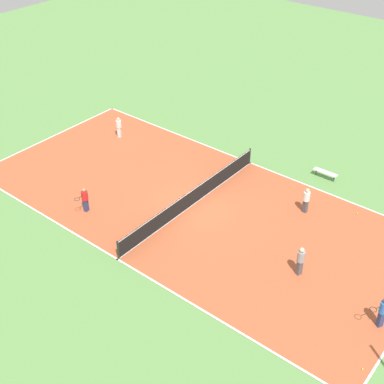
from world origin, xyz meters
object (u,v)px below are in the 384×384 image
at_px(player_coach_red, 85,198).
at_px(tennis_net, 192,197).
at_px(player_near_white, 306,199).
at_px(tennis_ball_left_sideline, 357,213).
at_px(bench, 325,173).
at_px(player_baseline_gray, 301,259).
at_px(player_far_white, 119,126).
at_px(player_near_blue, 383,310).
at_px(tennis_ball_near_net, 363,369).
at_px(tennis_ball_midcourt, 86,191).

bearing_deg(player_coach_red, tennis_net, 125.15).
xyz_separation_m(player_near_white, tennis_ball_left_sideline, (-1.64, 2.35, -0.83)).
distance_m(bench, player_baseline_gray, 8.86).
relative_size(player_far_white, player_coach_red, 0.97).
height_order(player_near_blue, tennis_ball_near_net, player_near_blue).
bearing_deg(player_near_white, tennis_ball_near_net, 142.05).
height_order(player_near_white, tennis_ball_midcourt, player_near_white).
distance_m(player_baseline_gray, tennis_ball_midcourt, 13.18).
relative_size(bench, player_near_blue, 0.92).
distance_m(tennis_net, player_coach_red, 5.86).
bearing_deg(tennis_ball_near_net, player_baseline_gray, -124.51).
xyz_separation_m(player_far_white, tennis_ball_near_net, (7.44, 20.92, -0.77)).
xyz_separation_m(player_near_blue, tennis_ball_near_net, (2.54, 0.41, -0.88)).
relative_size(bench, player_coach_red, 1.01).
height_order(tennis_net, tennis_ball_midcourt, tennis_net).
relative_size(bench, player_near_white, 0.97).
distance_m(bench, player_near_white, 3.89).
bearing_deg(tennis_ball_midcourt, tennis_ball_left_sideline, 120.76).
distance_m(tennis_net, tennis_ball_midcourt, 6.30).
relative_size(tennis_net, player_far_white, 8.03).
height_order(bench, tennis_ball_near_net, bench).
distance_m(player_far_white, player_near_white, 14.06).
bearing_deg(tennis_ball_near_net, tennis_ball_midcourt, -94.99).
bearing_deg(player_near_white, player_coach_red, 48.97).
bearing_deg(player_near_blue, tennis_ball_near_net, 36.40).
bearing_deg(player_coach_red, bench, 133.34).
relative_size(player_coach_red, tennis_ball_midcourt, 21.76).
distance_m(player_baseline_gray, player_far_white, 16.80).
height_order(player_baseline_gray, tennis_ball_left_sideline, player_baseline_gray).
height_order(player_baseline_gray, player_coach_red, player_baseline_gray).
xyz_separation_m(player_far_white, player_near_white, (-0.31, 14.05, 0.06)).
xyz_separation_m(bench, player_coach_red, (11.27, -8.68, 0.47)).
relative_size(bench, tennis_ball_left_sideline, 21.87).
relative_size(player_baseline_gray, player_near_blue, 0.99).
distance_m(tennis_net, player_far_white, 9.36).
bearing_deg(player_near_blue, bench, -114.07).
xyz_separation_m(player_near_blue, tennis_ball_left_sideline, (-6.85, -4.11, -0.88)).
bearing_deg(tennis_ball_midcourt, tennis_net, 116.55).
bearing_deg(tennis_ball_near_net, player_far_white, -109.57).
distance_m(player_near_blue, player_near_white, 8.30).
bearing_deg(tennis_ball_near_net, player_near_white, -138.46).
height_order(tennis_net, tennis_ball_left_sideline, tennis_net).
distance_m(player_baseline_gray, tennis_ball_near_net, 5.72).
bearing_deg(player_near_blue, player_baseline_gray, -71.56).
xyz_separation_m(player_far_white, tennis_ball_midcourt, (5.89, 3.22, -0.77)).
bearing_deg(tennis_ball_left_sideline, tennis_ball_midcourt, -59.24).
distance_m(player_near_blue, tennis_ball_midcourt, 17.35).
height_order(player_coach_red, player_near_white, player_near_white).
relative_size(player_near_blue, tennis_ball_left_sideline, 23.65).
bearing_deg(bench, player_near_white, -79.04).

